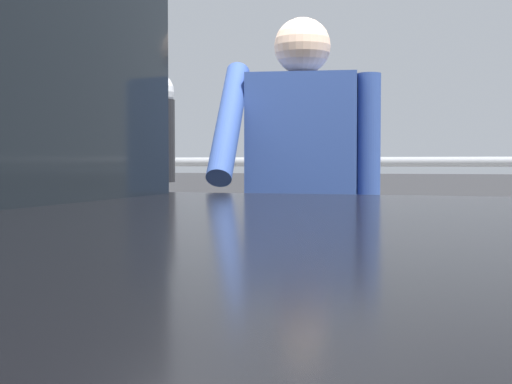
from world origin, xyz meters
name	(u,v)px	position (x,y,z in m)	size (l,w,h in m)	color
sidewalk_curb	(200,375)	(0.00, 1.22, 0.07)	(36.00, 2.43, 0.14)	gray
parking_meter	(153,166)	(0.15, 0.35, 1.20)	(0.18, 0.19, 1.44)	slate
pedestrian_at_meter	(302,201)	(0.76, 0.40, 1.07)	(0.60, 0.59, 1.63)	brown
background_railing	(252,207)	(0.00, 2.14, 0.92)	(24.06, 0.06, 1.11)	gray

